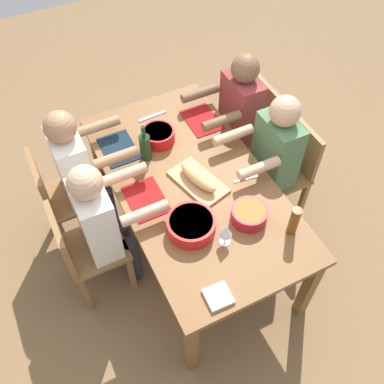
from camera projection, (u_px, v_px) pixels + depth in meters
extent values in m
plane|color=brown|center=(192.00, 240.00, 3.49)|extent=(8.00, 8.00, 0.00)
cube|color=brown|center=(192.00, 184.00, 2.92)|extent=(1.83, 0.98, 0.04)
cube|color=brown|center=(309.00, 287.00, 2.86)|extent=(0.07, 0.07, 0.70)
cube|color=brown|center=(193.00, 125.00, 3.80)|extent=(0.07, 0.07, 0.70)
cube|color=brown|center=(191.00, 346.00, 2.62)|extent=(0.07, 0.07, 0.70)
cube|color=brown|center=(98.00, 158.00, 3.57)|extent=(0.07, 0.07, 0.70)
cube|color=olive|center=(277.00, 174.00, 3.35)|extent=(0.40, 0.40, 0.03)
cube|color=olive|center=(302.00, 147.00, 3.23)|extent=(0.38, 0.04, 0.40)
cube|color=olive|center=(267.00, 215.00, 3.38)|extent=(0.04, 0.04, 0.42)
cube|color=olive|center=(244.00, 185.00, 3.57)|extent=(0.04, 0.04, 0.42)
cube|color=olive|center=(303.00, 200.00, 3.48)|extent=(0.04, 0.04, 0.42)
cube|color=olive|center=(279.00, 171.00, 3.66)|extent=(0.04, 0.04, 0.42)
cylinder|color=#2D2D38|center=(255.00, 208.00, 3.41)|extent=(0.11, 0.11, 0.45)
cylinder|color=#2D2D38|center=(245.00, 194.00, 3.50)|extent=(0.11, 0.11, 0.45)
cube|color=#4C724C|center=(276.00, 151.00, 3.10)|extent=(0.34, 0.20, 0.55)
cylinder|color=tan|center=(259.00, 168.00, 2.84)|extent=(0.07, 0.30, 0.07)
cylinder|color=tan|center=(233.00, 135.00, 3.03)|extent=(0.07, 0.30, 0.07)
sphere|color=tan|center=(285.00, 111.00, 2.81)|extent=(0.21, 0.21, 0.21)
cube|color=olive|center=(95.00, 247.00, 2.94)|extent=(0.40, 0.40, 0.03)
cube|color=olive|center=(61.00, 241.00, 2.73)|extent=(0.38, 0.04, 0.40)
cube|color=olive|center=(115.00, 237.00, 3.26)|extent=(0.04, 0.04, 0.42)
cube|color=olive|center=(131.00, 273.00, 3.07)|extent=(0.04, 0.04, 0.42)
cube|color=olive|center=(71.00, 254.00, 3.17)|extent=(0.04, 0.04, 0.42)
cube|color=olive|center=(85.00, 293.00, 2.98)|extent=(0.04, 0.04, 0.42)
cylinder|color=#2D2D38|center=(125.00, 242.00, 3.22)|extent=(0.11, 0.11, 0.45)
cylinder|color=#2D2D38|center=(133.00, 260.00, 3.13)|extent=(0.11, 0.11, 0.45)
cube|color=white|center=(96.00, 220.00, 2.73)|extent=(0.34, 0.20, 0.55)
cylinder|color=tan|center=(124.00, 174.00, 2.81)|extent=(0.07, 0.30, 0.07)
cylinder|color=tan|center=(145.00, 213.00, 2.62)|extent=(0.07, 0.30, 0.07)
sphere|color=tan|center=(85.00, 183.00, 2.44)|extent=(0.21, 0.21, 0.21)
cube|color=olive|center=(73.00, 195.00, 3.22)|extent=(0.40, 0.40, 0.03)
cube|color=olive|center=(41.00, 185.00, 3.00)|extent=(0.38, 0.04, 0.40)
cube|color=olive|center=(93.00, 189.00, 3.54)|extent=(0.04, 0.04, 0.42)
cube|color=olive|center=(107.00, 220.00, 3.35)|extent=(0.04, 0.04, 0.42)
cube|color=olive|center=(52.00, 204.00, 3.45)|extent=(0.04, 0.04, 0.42)
cube|color=olive|center=(64.00, 237.00, 3.26)|extent=(0.04, 0.04, 0.42)
cylinder|color=#2D2D38|center=(103.00, 194.00, 3.49)|extent=(0.11, 0.11, 0.45)
cylinder|color=#2D2D38|center=(109.00, 209.00, 3.40)|extent=(0.11, 0.11, 0.45)
cube|color=white|center=(73.00, 166.00, 3.01)|extent=(0.34, 0.20, 0.55)
cylinder|color=#9E7251|center=(99.00, 126.00, 3.08)|extent=(0.07, 0.30, 0.07)
cylinder|color=#9E7251|center=(116.00, 158.00, 2.90)|extent=(0.07, 0.30, 0.07)
sphere|color=#9E7251|center=(60.00, 127.00, 2.72)|extent=(0.21, 0.21, 0.21)
cube|color=olive|center=(244.00, 133.00, 3.62)|extent=(0.40, 0.40, 0.03)
cube|color=olive|center=(266.00, 107.00, 3.51)|extent=(0.38, 0.04, 0.40)
cube|color=olive|center=(234.00, 171.00, 3.66)|extent=(0.04, 0.04, 0.42)
cube|color=olive|center=(215.00, 145.00, 3.85)|extent=(0.04, 0.04, 0.42)
cube|color=olive|center=(269.00, 158.00, 3.75)|extent=(0.04, 0.04, 0.42)
cube|color=olive|center=(248.00, 133.00, 3.94)|extent=(0.04, 0.04, 0.42)
cylinder|color=#2D2D38|center=(224.00, 165.00, 3.69)|extent=(0.11, 0.11, 0.45)
cylinder|color=#2D2D38|center=(215.00, 153.00, 3.77)|extent=(0.11, 0.11, 0.45)
cube|color=maroon|center=(241.00, 108.00, 3.38)|extent=(0.34, 0.20, 0.55)
cylinder|color=brown|center=(222.00, 121.00, 3.12)|extent=(0.07, 0.30, 0.07)
cylinder|color=brown|center=(200.00, 93.00, 3.30)|extent=(0.07, 0.30, 0.07)
sphere|color=brown|center=(245.00, 68.00, 3.09)|extent=(0.21, 0.21, 0.21)
cylinder|color=red|center=(191.00, 225.00, 2.63)|extent=(0.30, 0.30, 0.10)
cylinder|color=#2D7028|center=(191.00, 222.00, 2.61)|extent=(0.26, 0.26, 0.03)
cylinder|color=red|center=(158.00, 136.00, 3.10)|extent=(0.23, 0.23, 0.10)
cylinder|color=beige|center=(158.00, 133.00, 3.08)|extent=(0.20, 0.20, 0.03)
cylinder|color=#B21923|center=(249.00, 214.00, 2.69)|extent=(0.23, 0.23, 0.09)
cylinder|color=orange|center=(250.00, 212.00, 2.66)|extent=(0.20, 0.20, 0.03)
cube|color=tan|center=(198.00, 182.00, 2.89)|extent=(0.44, 0.32, 0.02)
ellipsoid|color=tan|center=(198.00, 177.00, 2.85)|extent=(0.34, 0.19, 0.09)
cylinder|color=#193819|center=(145.00, 147.00, 2.96)|extent=(0.08, 0.08, 0.20)
cylinder|color=#193819|center=(143.00, 132.00, 2.85)|extent=(0.03, 0.03, 0.09)
cylinder|color=brown|center=(294.00, 221.00, 2.58)|extent=(0.06, 0.06, 0.22)
cylinder|color=silver|center=(225.00, 242.00, 2.61)|extent=(0.07, 0.07, 0.01)
cylinder|color=silver|center=(225.00, 238.00, 2.58)|extent=(0.01, 0.01, 0.07)
cone|color=silver|center=(226.00, 231.00, 2.52)|extent=(0.08, 0.08, 0.08)
cube|color=silver|center=(246.00, 179.00, 2.92)|extent=(0.04, 0.17, 0.01)
cube|color=maroon|center=(146.00, 199.00, 2.81)|extent=(0.32, 0.23, 0.01)
cube|color=#142333|center=(119.00, 149.00, 3.09)|extent=(0.32, 0.23, 0.01)
cube|color=maroon|center=(202.00, 120.00, 3.27)|extent=(0.32, 0.23, 0.01)
cube|color=silver|center=(152.00, 116.00, 3.30)|extent=(0.04, 0.23, 0.01)
cube|color=white|center=(218.00, 296.00, 2.39)|extent=(0.15, 0.15, 0.02)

